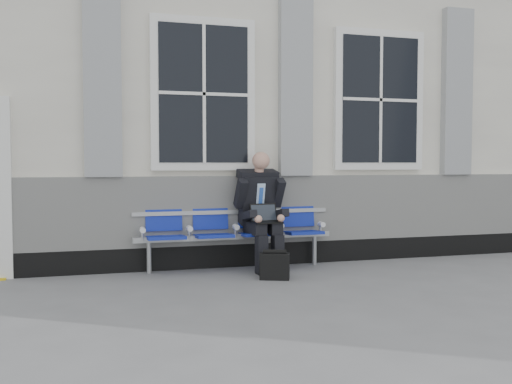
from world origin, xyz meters
name	(u,v)px	position (x,y,z in m)	size (l,w,h in m)	color
ground	(410,281)	(0.00, 0.00, 0.00)	(70.00, 70.00, 0.00)	slate
station_building	(303,113)	(-0.02, 3.47, 2.22)	(14.40, 4.40, 4.49)	white
bench	(235,226)	(-1.77, 1.32, 0.55)	(2.60, 0.47, 0.91)	#9EA0A3
businessman	(261,207)	(-1.46, 1.18, 0.81)	(0.64, 0.86, 1.51)	black
briefcase	(275,266)	(-1.49, 0.52, 0.16)	(0.38, 0.26, 0.36)	black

